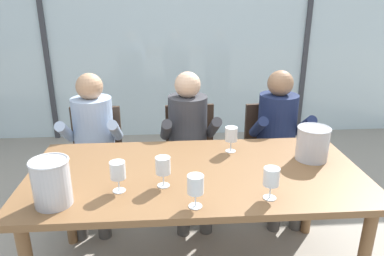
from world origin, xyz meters
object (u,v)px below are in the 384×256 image
ice_bucket_primary (51,182)px  chair_near_curtain (96,152)px  ice_bucket_secondary (313,143)px  person_navy_polo (279,134)px  chair_left_of_center (191,149)px  wine_glass_by_right_taster (163,166)px  person_pale_blue_shirt (93,139)px  wine_glass_center_pour (271,178)px  wine_glass_near_bucket (195,186)px  wine_glass_by_left_taster (118,172)px  dining_table (196,182)px  chair_center (271,147)px  person_charcoal_jacket (189,136)px  wine_glass_spare_empty (231,135)px

ice_bucket_primary → chair_near_curtain: bearing=91.4°
ice_bucket_secondary → person_navy_polo: bearing=90.7°
chair_left_of_center → wine_glass_by_right_taster: size_ratio=5.10×
person_pale_blue_shirt → wine_glass_center_pour: size_ratio=6.94×
person_navy_polo → wine_glass_near_bucket: bearing=-124.6°
person_pale_blue_shirt → wine_glass_by_left_taster: size_ratio=6.94×
wine_glass_near_bucket → wine_glass_by_right_taster: bearing=125.8°
dining_table → ice_bucket_secondary: 0.79m
dining_table → chair_center: chair_center is taller
chair_left_of_center → person_pale_blue_shirt: bearing=-173.8°
chair_near_curtain → wine_glass_near_bucket: wine_glass_near_bucket is taller
chair_left_of_center → wine_glass_by_left_taster: (-0.47, -1.10, 0.37)m
person_pale_blue_shirt → chair_left_of_center: bearing=9.1°
chair_near_curtain → ice_bucket_primary: (0.03, -1.21, 0.37)m
dining_table → wine_glass_near_bucket: wine_glass_near_bucket is taller
dining_table → person_navy_polo: person_navy_polo is taller
chair_center → person_charcoal_jacket: size_ratio=0.74×
chair_left_of_center → person_charcoal_jacket: size_ratio=0.74×
chair_near_curtain → chair_center: same height
ice_bucket_secondary → wine_glass_by_right_taster: 1.00m
chair_center → wine_glass_spare_empty: size_ratio=5.10×
chair_near_curtain → wine_glass_spare_empty: bearing=-28.9°
person_charcoal_jacket → ice_bucket_primary: 1.33m
chair_near_curtain → person_navy_polo: bearing=-3.2°
chair_near_curtain → ice_bucket_primary: ice_bucket_primary is taller
ice_bucket_primary → chair_center: bearing=39.1°
wine_glass_by_right_taster → ice_bucket_secondary: bearing=16.6°
chair_left_of_center → ice_bucket_secondary: size_ratio=4.07×
ice_bucket_secondary → wine_glass_center_pour: (-0.40, -0.46, 0.01)m
chair_near_curtain → person_navy_polo: person_navy_polo is taller
ice_bucket_primary → wine_glass_by_right_taster: size_ratio=1.41×
person_pale_blue_shirt → ice_bucket_secondary: (1.53, -0.64, 0.19)m
ice_bucket_primary → ice_bucket_secondary: bearing=15.9°
ice_bucket_secondary → wine_glass_spare_empty: size_ratio=1.25×
chair_near_curtain → chair_center: bearing=1.8°
chair_left_of_center → dining_table: bearing=-95.5°
chair_center → person_navy_polo: size_ratio=0.74×
dining_table → person_navy_polo: 1.07m
chair_center → wine_glass_spare_empty: bearing=-133.3°
chair_near_curtain → person_charcoal_jacket: (0.79, -0.14, 0.17)m
wine_glass_by_right_taster → wine_glass_spare_empty: (0.46, 0.44, -0.00)m
chair_near_curtain → person_navy_polo: (1.53, -0.14, 0.17)m
chair_center → wine_glass_center_pour: (-0.37, -1.23, 0.37)m
person_navy_polo → wine_glass_by_right_taster: size_ratio=6.94×
chair_left_of_center → wine_glass_by_right_taster: (-0.23, -1.06, 0.37)m
dining_table → chair_near_curtain: (-0.78, 0.90, -0.17)m
person_charcoal_jacket → wine_glass_by_left_taster: bearing=-118.4°
chair_left_of_center → ice_bucket_primary: size_ratio=3.62×
person_pale_blue_shirt → ice_bucket_primary: 1.09m
person_charcoal_jacket → wine_glass_near_bucket: 1.17m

